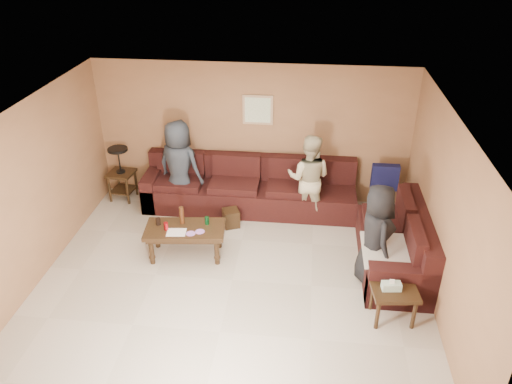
# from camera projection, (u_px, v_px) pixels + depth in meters

# --- Properties ---
(room) EXTENTS (5.60, 5.50, 2.50)m
(room) POSITION_uv_depth(u_px,v_px,m) (229.00, 178.00, 6.38)
(room) COLOR #B7AD9A
(room) RESTS_ON ground
(sectional_sofa) EXTENTS (4.65, 2.90, 0.97)m
(sectional_sofa) POSITION_uv_depth(u_px,v_px,m) (294.00, 210.00, 8.26)
(sectional_sofa) COLOR black
(sectional_sofa) RESTS_ON ground
(coffee_table) EXTENTS (1.25, 0.71, 0.78)m
(coffee_table) POSITION_uv_depth(u_px,v_px,m) (185.00, 232.00, 7.52)
(coffee_table) COLOR #322010
(coffee_table) RESTS_ON ground
(end_table_left) EXTENTS (0.49, 0.49, 1.01)m
(end_table_left) POSITION_uv_depth(u_px,v_px,m) (121.00, 173.00, 9.03)
(end_table_left) COLOR #322010
(end_table_left) RESTS_ON ground
(side_table_right) EXTENTS (0.62, 0.53, 0.62)m
(side_table_right) POSITION_uv_depth(u_px,v_px,m) (394.00, 293.00, 6.31)
(side_table_right) COLOR #322010
(side_table_right) RESTS_ON ground
(waste_bin) EXTENTS (0.33, 0.33, 0.30)m
(waste_bin) POSITION_uv_depth(u_px,v_px,m) (231.00, 218.00, 8.37)
(waste_bin) COLOR #322010
(waste_bin) RESTS_ON ground
(wall_art) EXTENTS (0.52, 0.04, 0.52)m
(wall_art) POSITION_uv_depth(u_px,v_px,m) (258.00, 110.00, 8.50)
(wall_art) COLOR tan
(wall_art) RESTS_ON ground
(person_left) EXTENTS (0.93, 0.75, 1.65)m
(person_left) POSITION_uv_depth(u_px,v_px,m) (180.00, 167.00, 8.56)
(person_left) COLOR #272D36
(person_left) RESTS_ON ground
(person_middle) EXTENTS (0.83, 0.70, 1.54)m
(person_middle) POSITION_uv_depth(u_px,v_px,m) (309.00, 178.00, 8.30)
(person_middle) COLOR beige
(person_middle) RESTS_ON ground
(person_right) EXTENTS (0.64, 0.83, 1.51)m
(person_right) POSITION_uv_depth(u_px,v_px,m) (376.00, 235.00, 6.84)
(person_right) COLOR black
(person_right) RESTS_ON ground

